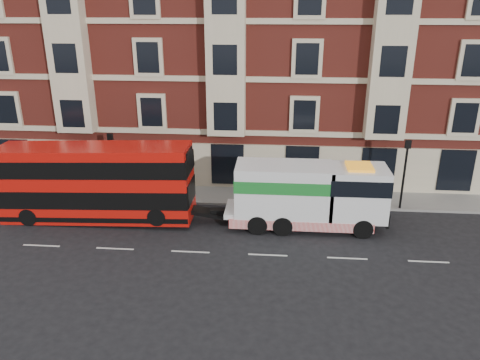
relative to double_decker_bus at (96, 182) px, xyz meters
name	(u,v)px	position (x,y,z in m)	size (l,w,h in m)	color
ground	(190,252)	(6.07, -3.43, -2.39)	(120.00, 120.00, 0.00)	black
sidewalk	(211,195)	(6.07, 4.07, -2.31)	(90.00, 3.00, 0.15)	slate
victorian_terrace	(229,31)	(6.57, 11.57, 7.68)	(45.00, 12.00, 20.40)	maroon
lamp_post_west	(113,162)	(0.07, 2.77, 0.29)	(0.35, 0.15, 4.35)	black
lamp_post_east	(405,169)	(18.07, 2.77, 0.29)	(0.35, 0.15, 4.35)	black
double_decker_bus	(96,182)	(0.00, 0.00, 0.00)	(11.13, 2.55, 4.51)	red
tow_truck	(306,195)	(12.06, 0.00, -0.42)	(8.91, 2.63, 3.71)	white
pedestrian	(85,177)	(-2.67, 4.51, -1.46)	(0.56, 0.37, 1.55)	black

